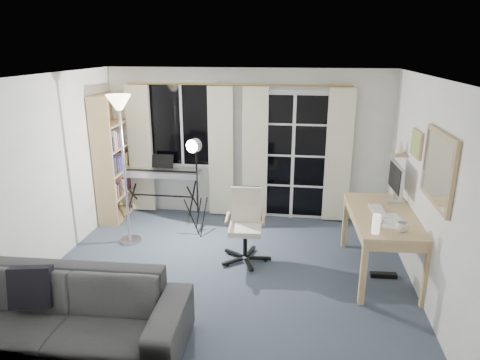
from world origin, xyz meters
The scene contains 17 objects.
floor centered at (0.00, 0.00, -0.01)m, with size 4.50×4.00×0.02m, color #3D4759.
window centered at (-1.05, 1.97, 1.50)m, with size 1.20×0.08×1.40m.
french_door centered at (0.75, 1.97, 1.03)m, with size 1.32×0.09×2.11m.
curtains centered at (-0.14, 1.88, 1.09)m, with size 3.60×0.07×2.13m.
bookshelf centered at (-2.12, 1.58, 0.96)m, with size 0.37×0.95×2.02m.
torchiere_lamp centered at (-1.53, 0.69, 1.70)m, with size 0.40×0.40×2.11m.
keyboard_piano centered at (-1.36, 1.70, 0.73)m, with size 1.33×0.64×0.96m.
studio_light centered at (-0.63, 1.06, 1.20)m, with size 0.33×0.34×1.50m.
office_chair centered at (0.19, 0.46, 0.56)m, with size 0.65×0.66×0.96m.
desk centered at (1.88, 0.26, 0.70)m, with size 0.81×1.52×0.80m.
monitor centered at (2.08, 0.71, 1.10)m, with size 0.20×0.57×0.50m.
desk_clutter centered at (1.82, 0.02, 0.62)m, with size 0.45×0.91×1.01m.
mug centered at (1.98, -0.24, 0.86)m, with size 0.13×0.10×0.13m, color silver.
wall_mirror centered at (2.22, -0.35, 1.55)m, with size 0.04×0.94×0.74m.
framed_print centered at (2.23, 0.55, 1.60)m, with size 0.03×0.42×0.32m.
wall_shelf centered at (2.16, 1.05, 1.41)m, with size 0.16×0.30×0.18m.
sofa centered at (-1.28, -1.55, 0.45)m, with size 2.34×0.76×0.91m.
Camera 1 is at (0.84, -4.69, 2.72)m, focal length 32.00 mm.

